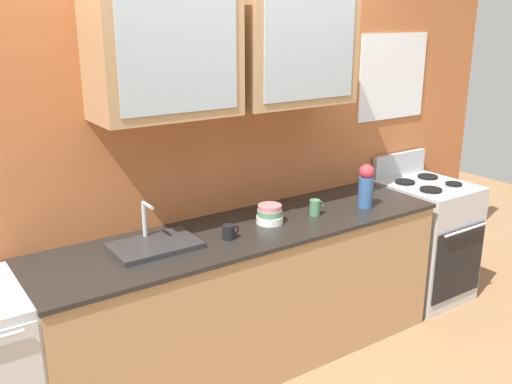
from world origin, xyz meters
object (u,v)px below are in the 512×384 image
object	(u,v)px
stove_range	(424,239)
cup_near_bowls	(315,208)
bowl_stack	(270,214)
cup_near_sink	(229,232)
vase	(366,186)
sink_faucet	(155,244)

from	to	relation	value
stove_range	cup_near_bowls	xyz separation A→B (m)	(-1.15, -0.05, 0.49)
bowl_stack	cup_near_sink	distance (m)	0.35
vase	cup_near_bowls	world-z (taller)	vase
vase	cup_near_bowls	distance (m)	0.39
sink_faucet	cup_near_sink	xyz separation A→B (m)	(0.40, -0.12, 0.02)
cup_near_sink	bowl_stack	bearing A→B (deg)	12.69
sink_faucet	cup_near_bowls	world-z (taller)	sink_faucet
cup_near_sink	cup_near_bowls	world-z (taller)	cup_near_bowls
sink_faucet	cup_near_bowls	xyz separation A→B (m)	(1.06, -0.09, 0.03)
bowl_stack	vase	xyz separation A→B (m)	(0.69, -0.11, 0.09)
stove_range	cup_near_sink	bearing A→B (deg)	-177.50
sink_faucet	cup_near_bowls	size ratio (longest dim) A/B	4.39
stove_range	cup_near_bowls	distance (m)	1.25
sink_faucet	bowl_stack	size ratio (longest dim) A/B	2.85
vase	cup_near_sink	bearing A→B (deg)	178.15
stove_range	vase	world-z (taller)	vase
sink_faucet	bowl_stack	world-z (taller)	sink_faucet
stove_range	sink_faucet	xyz separation A→B (m)	(-2.21, 0.04, 0.46)
sink_faucet	bowl_stack	distance (m)	0.75
vase	cup_near_sink	distance (m)	1.03
sink_faucet	vase	world-z (taller)	vase
bowl_stack	sink_faucet	bearing A→B (deg)	177.00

